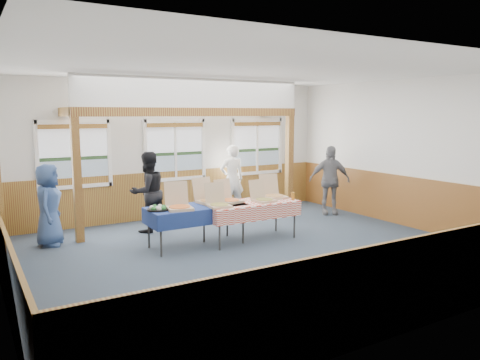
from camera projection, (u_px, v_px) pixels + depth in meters
name	position (u px, v px, depth m)	size (l,w,h in m)	color
floor	(253.00, 252.00, 8.35)	(8.00, 8.00, 0.00)	#262F3E
ceiling	(253.00, 69.00, 7.90)	(8.00, 8.00, 0.00)	white
wall_back	(174.00, 150.00, 11.10)	(8.00, 8.00, 0.00)	silver
wall_front	(423.00, 192.00, 5.14)	(8.00, 8.00, 0.00)	silver
wall_right	(409.00, 153.00, 10.14)	(8.00, 8.00, 0.00)	silver
wainscot_back	(176.00, 194.00, 11.23)	(7.98, 0.05, 1.10)	brown
wainscot_front	(416.00, 283.00, 5.31)	(7.98, 0.05, 1.10)	brown
wainscot_left	(2.00, 257.00, 6.26)	(0.05, 6.98, 1.10)	brown
wainscot_right	(405.00, 201.00, 10.28)	(0.05, 6.98, 1.10)	brown
window_left	(74.00, 151.00, 9.89)	(1.56, 0.10, 1.46)	white
window_mid	(175.00, 147.00, 11.06)	(1.56, 0.10, 1.46)	white
window_right	(257.00, 143.00, 12.22)	(1.56, 0.10, 1.46)	white
post_left	(77.00, 180.00, 8.88)	(0.15, 0.15, 2.40)	#5D2814
post_right	(289.00, 165.00, 11.40)	(0.15, 0.15, 2.40)	#5D2814
cross_beam	(196.00, 112.00, 9.96)	(5.15, 0.18, 0.18)	#5D2814
table_left	(196.00, 209.00, 8.68)	(1.97, 1.22, 0.76)	#323232
table_right	(250.00, 205.00, 9.07)	(1.98, 1.16, 0.76)	#323232
pizza_box_a	(179.00, 205.00, 8.37)	(0.52, 0.59, 0.47)	tan
pizza_box_b	(209.00, 199.00, 8.97)	(0.51, 0.59, 0.47)	tan
pizza_box_c	(218.00, 203.00, 8.59)	(0.43, 0.51, 0.42)	tan
pizza_box_d	(229.00, 199.00, 9.04)	(0.47, 0.54, 0.43)	tan
pizza_box_e	(263.00, 198.00, 9.11)	(0.42, 0.49, 0.41)	tan
pizza_box_f	(274.00, 194.00, 9.51)	(0.47, 0.55, 0.46)	tan
veggie_tray	(158.00, 209.00, 8.29)	(0.40, 0.40, 0.09)	black
drink_glass	(293.00, 196.00, 9.27)	(0.07, 0.07, 0.15)	#A8681C
woman_white	(232.00, 179.00, 11.55)	(0.62, 0.41, 1.70)	white
woman_black	(148.00, 192.00, 9.72)	(0.82, 0.64, 1.68)	black
man_blue	(48.00, 205.00, 8.70)	(0.75, 0.49, 1.54)	#344F83
person_grey	(329.00, 180.00, 11.43)	(0.99, 0.41, 1.68)	slate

